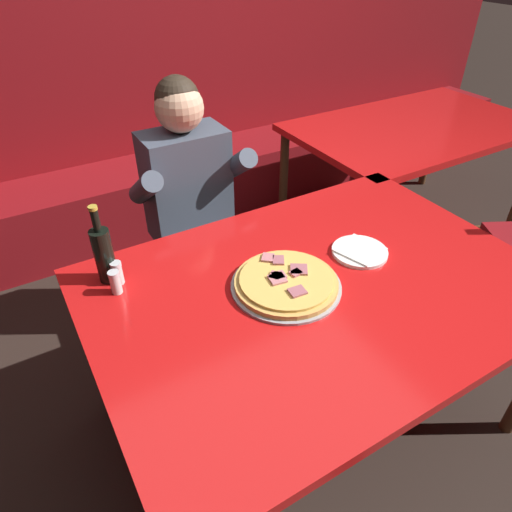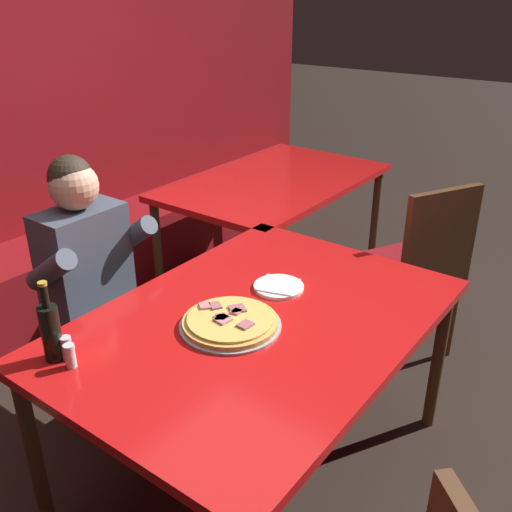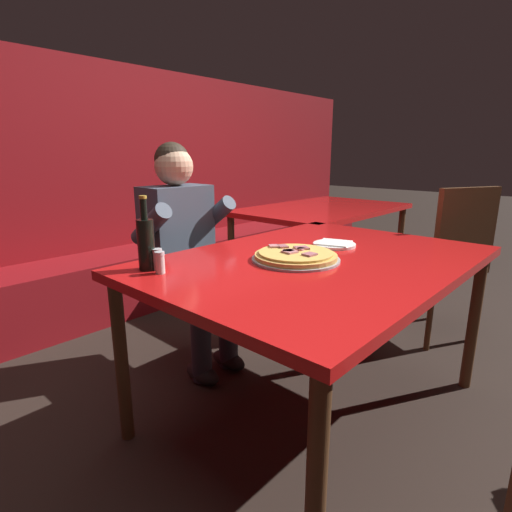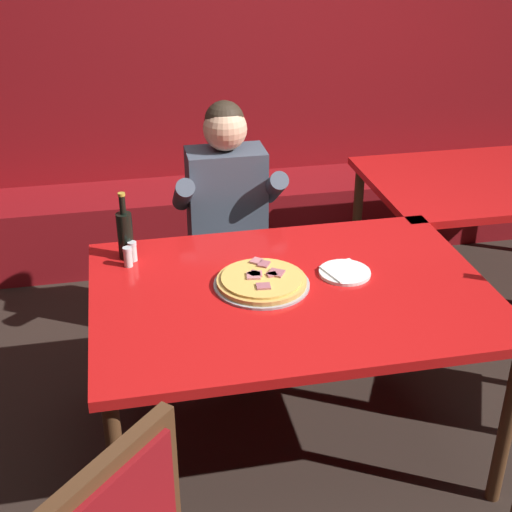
% 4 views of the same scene
% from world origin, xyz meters
% --- Properties ---
extents(ground_plane, '(24.00, 24.00, 0.00)m').
position_xyz_m(ground_plane, '(0.00, 0.00, 0.00)').
color(ground_plane, black).
extents(booth_bench, '(6.46, 0.48, 0.46)m').
position_xyz_m(booth_bench, '(0.00, 1.86, 0.23)').
color(booth_bench, maroon).
rests_on(booth_bench, ground_plane).
extents(main_dining_table, '(1.56, 1.10, 0.77)m').
position_xyz_m(main_dining_table, '(0.00, 0.00, 0.70)').
color(main_dining_table, '#4C2D19').
rests_on(main_dining_table, ground_plane).
extents(pizza, '(0.38, 0.38, 0.05)m').
position_xyz_m(pizza, '(-0.11, 0.05, 0.79)').
color(pizza, '#9E9EA3').
rests_on(pizza, main_dining_table).
extents(plate_white_paper, '(0.21, 0.21, 0.02)m').
position_xyz_m(plate_white_paper, '(0.24, 0.07, 0.78)').
color(plate_white_paper, white).
rests_on(plate_white_paper, main_dining_table).
extents(beer_bottle, '(0.07, 0.07, 0.29)m').
position_xyz_m(beer_bottle, '(-0.62, 0.40, 0.88)').
color(beer_bottle, black).
rests_on(beer_bottle, main_dining_table).
extents(shaker_oregano, '(0.04, 0.04, 0.09)m').
position_xyz_m(shaker_oregano, '(-0.62, 0.31, 0.81)').
color(shaker_oregano, silver).
rests_on(shaker_oregano, main_dining_table).
extents(shaker_parmesan, '(0.04, 0.04, 0.09)m').
position_xyz_m(shaker_parmesan, '(-0.59, 0.36, 0.81)').
color(shaker_parmesan, silver).
rests_on(shaker_parmesan, main_dining_table).
extents(diner_seated_blue_shirt, '(0.53, 0.53, 1.27)m').
position_xyz_m(diner_seated_blue_shirt, '(-0.11, 0.80, 0.71)').
color(diner_seated_blue_shirt, black).
rests_on(diner_seated_blue_shirt, ground_plane).
extents(dining_chair_far_left, '(0.59, 0.59, 1.02)m').
position_xyz_m(dining_chair_far_left, '(1.21, -0.18, 0.60)').
color(dining_chair_far_left, '#4C2D19').
rests_on(dining_chair_far_left, ground_plane).
extents(background_dining_table, '(1.53, 0.94, 0.77)m').
position_xyz_m(background_dining_table, '(1.45, 0.93, 0.69)').
color(background_dining_table, '#4C2D19').
rests_on(background_dining_table, ground_plane).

